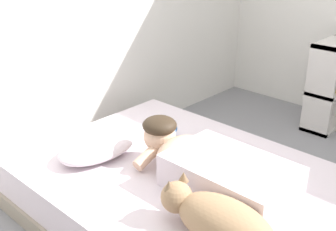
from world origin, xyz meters
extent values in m
cube|color=gray|center=(-0.04, 0.16, 0.05)|extent=(1.39, 2.09, 0.11)
cube|color=silver|center=(-0.04, 0.16, 0.21)|extent=(1.35, 2.02, 0.21)
ellipsoid|color=silver|center=(-0.24, 0.77, 0.38)|extent=(0.52, 0.32, 0.11)
cube|color=silver|center=(-0.02, -0.04, 0.41)|extent=(0.42, 0.64, 0.18)
ellipsoid|color=#D8AD8E|center=(-0.02, 0.30, 0.43)|extent=(0.32, 0.20, 0.16)
sphere|color=#D8AD8E|center=(-0.02, 0.46, 0.47)|extent=(0.19, 0.19, 0.19)
ellipsoid|color=#332619|center=(-0.02, 0.46, 0.54)|extent=(0.20, 0.20, 0.10)
cylinder|color=#D8AD8E|center=(-0.12, 0.44, 0.40)|extent=(0.23, 0.07, 0.14)
cylinder|color=#D8AD8E|center=(0.08, 0.44, 0.40)|extent=(0.23, 0.07, 0.14)
ellipsoid|color=#9E7A56|center=(-0.36, -0.25, 0.42)|extent=(0.26, 0.48, 0.20)
sphere|color=#9E7A56|center=(-0.38, 0.01, 0.44)|extent=(0.15, 0.15, 0.15)
cone|color=#7E6145|center=(-0.41, 0.03, 0.51)|extent=(0.05, 0.05, 0.05)
cone|color=#7E6145|center=(-0.31, 0.03, 0.51)|extent=(0.05, 0.05, 0.05)
cylinder|color=teal|center=(0.22, 0.61, 0.36)|extent=(0.09, 0.09, 0.07)
torus|color=teal|center=(0.28, 0.61, 0.36)|extent=(0.05, 0.01, 0.05)
cube|color=black|center=(-0.01, 0.32, 0.32)|extent=(0.07, 0.14, 0.01)
cube|color=silver|center=(1.57, 0.21, 0.38)|extent=(0.03, 0.24, 0.75)
cube|color=silver|center=(1.78, 0.21, 0.01)|extent=(0.45, 0.24, 0.03)
cube|color=silver|center=(1.78, 0.21, 0.34)|extent=(0.45, 0.24, 0.03)
cube|color=#3F8C59|center=(1.60, 0.21, 0.46)|extent=(0.02, 0.15, 0.21)
cube|color=#4C4C51|center=(1.63, 0.21, 0.44)|extent=(0.03, 0.17, 0.18)
cube|color=gold|center=(1.67, 0.21, 0.46)|extent=(0.03, 0.16, 0.21)
cube|color=gold|center=(1.70, 0.21, 0.42)|extent=(0.02, 0.20, 0.14)
cube|color=#724C8C|center=(1.74, 0.21, 0.46)|extent=(0.04, 0.19, 0.22)
camera|label=1|loc=(-1.57, -1.06, 1.56)|focal=44.62mm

